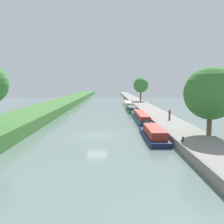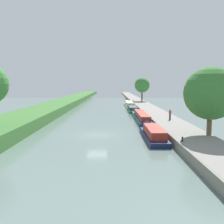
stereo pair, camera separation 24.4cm
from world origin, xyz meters
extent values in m
plane|color=slate|center=(0.00, 0.00, 0.00)|extent=(160.00, 160.00, 0.00)
cube|color=#3D7033|center=(-11.95, 0.00, 0.83)|extent=(7.30, 260.00, 1.65)
cube|color=gray|center=(10.53, 0.00, 0.44)|extent=(4.46, 260.00, 0.88)
cube|color=gray|center=(8.17, 0.00, 0.47)|extent=(0.25, 260.00, 0.93)
cube|color=#141E42|center=(6.68, -2.05, 0.28)|extent=(2.08, 9.06, 0.55)
cube|color=maroon|center=(6.68, -2.50, 0.99)|extent=(1.70, 6.34, 0.87)
cone|color=#141E42|center=(6.68, 3.10, 0.28)|extent=(1.97, 1.25, 1.97)
cube|color=#195B60|center=(6.97, 12.28, 0.33)|extent=(1.86, 15.94, 0.66)
cube|color=maroon|center=(6.97, 11.48, 1.06)|extent=(1.52, 11.16, 0.80)
cone|color=#195B60|center=(6.97, 20.81, 0.33)|extent=(1.77, 1.11, 1.77)
cube|color=#1E6033|center=(6.65, 26.13, 0.29)|extent=(2.11, 9.27, 0.58)
cube|color=#333338|center=(6.65, 25.66, 0.88)|extent=(1.73, 6.49, 0.61)
cone|color=#1E6033|center=(6.65, 31.39, 0.29)|extent=(2.00, 1.26, 2.00)
cube|color=beige|center=(6.68, 39.02, 0.28)|extent=(2.15, 14.18, 0.57)
cube|color=beige|center=(6.68, 38.31, 0.96)|extent=(1.76, 9.93, 0.78)
cone|color=beige|center=(6.68, 46.75, 0.28)|extent=(2.04, 1.29, 2.04)
cylinder|color=brown|center=(12.29, -4.08, 2.36)|extent=(0.52, 0.52, 2.94)
sphere|color=#387533|center=(12.29, -4.08, 5.37)|extent=(5.61, 5.61, 5.61)
cylinder|color=#4C3828|center=(11.51, 47.96, 2.77)|extent=(0.44, 0.44, 3.77)
sphere|color=#3D7F38|center=(11.51, 47.96, 5.97)|extent=(4.79, 4.79, 4.79)
cylinder|color=#282D42|center=(10.74, 6.96, 1.29)|extent=(0.26, 0.26, 0.82)
cylinder|color=#B22D28|center=(10.74, 6.96, 2.01)|extent=(0.34, 0.34, 0.62)
sphere|color=tan|center=(10.74, 6.96, 2.43)|extent=(0.22, 0.22, 0.22)
cylinder|color=black|center=(8.60, -7.01, 1.11)|extent=(0.16, 0.16, 0.45)
cylinder|color=black|center=(8.60, 46.83, 1.11)|extent=(0.16, 0.16, 0.45)
camera|label=1|loc=(1.63, -29.50, 6.36)|focal=38.62mm
camera|label=2|loc=(1.87, -29.50, 6.36)|focal=38.62mm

